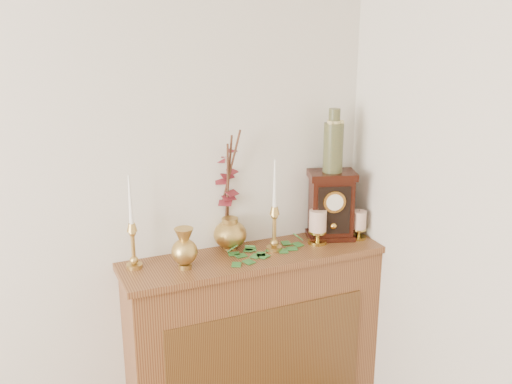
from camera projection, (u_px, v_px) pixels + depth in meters
name	position (u px, v px, depth m)	size (l,w,h in m)	color
console_shelf	(255.00, 348.00, 2.89)	(1.24, 0.34, 0.93)	brown
candlestick_left	(133.00, 238.00, 2.55)	(0.07, 0.07, 0.42)	tan
candlestick_center	(274.00, 221.00, 2.74)	(0.07, 0.07, 0.43)	tan
bud_vase	(184.00, 249.00, 2.56)	(0.11, 0.11, 0.18)	tan
ginger_jar	(227.00, 194.00, 2.76)	(0.24, 0.25, 0.57)	tan
pillar_candle_left	(318.00, 225.00, 2.84)	(0.09, 0.09, 0.18)	gold
pillar_candle_right	(359.00, 223.00, 2.90)	(0.08, 0.08, 0.15)	gold
ivy_garland	(274.00, 253.00, 2.72)	(0.46, 0.21, 0.08)	#2C6D29
mantel_clock	(331.00, 206.00, 2.89)	(0.26, 0.22, 0.33)	black
ceramic_vase	(333.00, 144.00, 2.80)	(0.09, 0.09, 0.30)	#193327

